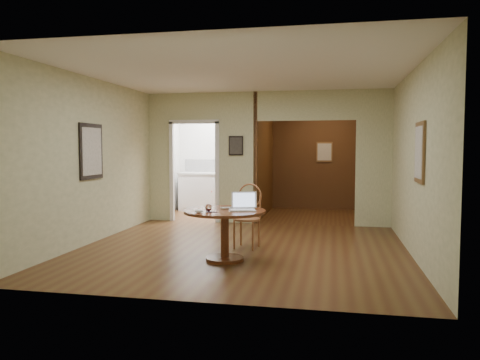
% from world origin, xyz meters
% --- Properties ---
extents(floor, '(5.00, 5.00, 0.00)m').
position_xyz_m(floor, '(0.00, 0.00, 0.00)').
color(floor, '#4B2915').
rests_on(floor, ground).
extents(room_shell, '(5.20, 7.50, 5.00)m').
position_xyz_m(room_shell, '(-0.47, 3.10, 1.29)').
color(room_shell, white).
rests_on(room_shell, ground).
extents(dining_table, '(1.13, 1.13, 0.70)m').
position_xyz_m(dining_table, '(-0.09, -0.74, 0.52)').
color(dining_table, brown).
rests_on(dining_table, ground).
extents(chair, '(0.48, 0.48, 1.00)m').
position_xyz_m(chair, '(0.07, 0.18, 0.56)').
color(chair, '#AA613C').
rests_on(chair, ground).
extents(open_laptop, '(0.40, 0.39, 0.25)m').
position_xyz_m(open_laptop, '(0.16, -0.68, 0.77)').
color(open_laptop, white).
rests_on(open_laptop, dining_table).
extents(closed_laptop, '(0.36, 0.31, 0.02)m').
position_xyz_m(closed_laptop, '(-0.01, -0.62, 0.72)').
color(closed_laptop, '#B9B9BE').
rests_on(closed_laptop, dining_table).
extents(mouse, '(0.12, 0.08, 0.05)m').
position_xyz_m(mouse, '(-0.35, -1.10, 0.73)').
color(mouse, white).
rests_on(mouse, dining_table).
extents(wine_glass, '(0.09, 0.09, 0.10)m').
position_xyz_m(wine_glass, '(-0.27, -0.91, 0.75)').
color(wine_glass, white).
rests_on(wine_glass, dining_table).
extents(pen, '(0.14, 0.03, 0.01)m').
position_xyz_m(pen, '(-0.20, -0.99, 0.71)').
color(pen, '#0B1552').
rests_on(pen, dining_table).
extents(kitchen_cabinet, '(2.06, 0.60, 0.94)m').
position_xyz_m(kitchen_cabinet, '(-1.35, 4.20, 0.47)').
color(kitchen_cabinet, white).
rests_on(kitchen_cabinet, ground).
extents(grocery_bag, '(0.28, 0.24, 0.27)m').
position_xyz_m(grocery_bag, '(-1.13, 4.20, 1.07)').
color(grocery_bag, '#C2A68E').
rests_on(grocery_bag, kitchen_cabinet).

